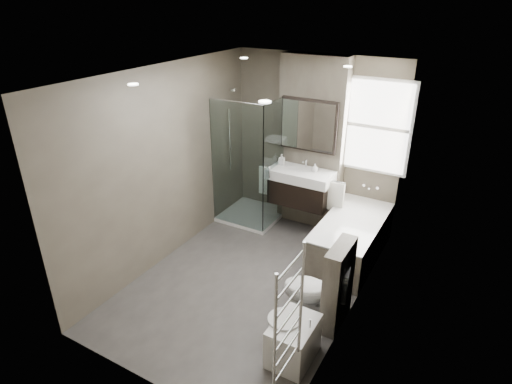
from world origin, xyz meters
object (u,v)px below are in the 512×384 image
Objects in this scene: toilet at (315,291)px; bidet at (293,340)px; vanity at (300,187)px; bathtub at (351,237)px.

toilet reaches higher than bidet.
bidet is (1.01, -2.38, -0.51)m from vanity.
toilet is at bearing 93.81° from bidet.
vanity is 2.63m from bidet.
toilet is at bearing -88.15° from bathtub.
bidet is at bearing -87.52° from bathtub.
vanity is 1.07m from bathtub.
toilet is 1.29× the size of bidet.
vanity reaches higher than bathtub.
vanity is at bearing -163.18° from toilet.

